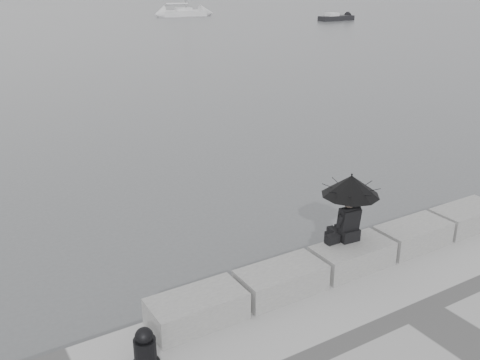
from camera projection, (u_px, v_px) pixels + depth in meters
ground at (335, 279)px, 11.07m from camera, size 360.00×360.00×0.00m
stone_block_far_left at (197, 309)px, 8.80m from camera, size 1.60×0.80×0.50m
stone_block_left at (281, 280)px, 9.62m from camera, size 1.60×0.80×0.50m
stone_block_centre at (352, 256)px, 10.44m from camera, size 1.60×0.80×0.50m
stone_block_right at (413, 236)px, 11.26m from camera, size 1.60×0.80×0.50m
stone_block_far_right at (465, 218)px, 12.08m from camera, size 1.60×0.80×0.50m
seated_person at (351, 193)px, 10.20m from camera, size 1.13×1.13×1.39m
bag at (332, 239)px, 10.38m from camera, size 0.28×0.16×0.18m
mooring_bollard at (145, 350)px, 7.80m from camera, size 0.42×0.42×0.66m
sailboat_right at (184, 12)px, 77.46m from camera, size 6.64×3.35×12.90m
small_motorboat at (336, 18)px, 70.65m from camera, size 5.11×1.71×1.10m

